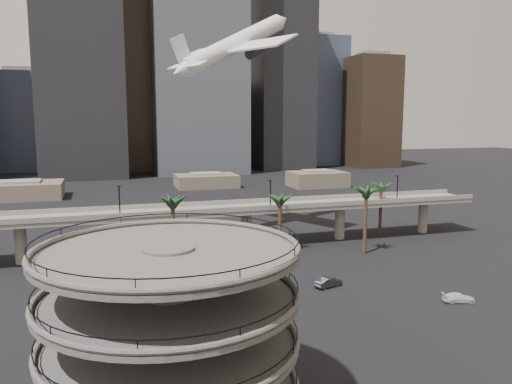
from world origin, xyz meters
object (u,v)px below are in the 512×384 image
object	(u,v)px
overpass	(195,215)
car_b	(328,282)
car_a	(247,326)
parking_ramp	(170,320)
car_c	(459,298)
airborne_jet	(235,45)

from	to	relation	value
overpass	car_b	distance (m)	34.17
car_a	parking_ramp	bearing A→B (deg)	168.36
parking_ramp	car_c	size ratio (longest dim) A/B	4.76
car_c	overpass	bearing A→B (deg)	53.80
car_b	car_c	world-z (taller)	car_b
airborne_jet	car_b	distance (m)	60.31
overpass	airborne_jet	world-z (taller)	airborne_jet
car_b	car_c	bearing A→B (deg)	-144.20
car_a	car_c	xyz separation A→B (m)	(32.90, 0.65, -0.05)
car_a	car_c	bearing A→B (deg)	-65.89
parking_ramp	airborne_jet	xyz separation A→B (m)	(25.16, 71.92, 33.77)
car_b	car_a	bearing A→B (deg)	109.22
car_a	car_b	distance (m)	21.49
car_a	car_b	bearing A→B (deg)	-31.21
car_b	overpass	bearing A→B (deg)	12.30
parking_ramp	overpass	xyz separation A→B (m)	(13.00, 59.00, -2.50)
parking_ramp	car_a	distance (m)	22.65
parking_ramp	car_a	world-z (taller)	parking_ramp
overpass	car_a	world-z (taller)	overpass
overpass	car_c	size ratio (longest dim) A/B	27.88
parking_ramp	car_c	bearing A→B (deg)	21.63
car_a	car_b	xyz separation A→B (m)	(17.42, 12.57, 0.06)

